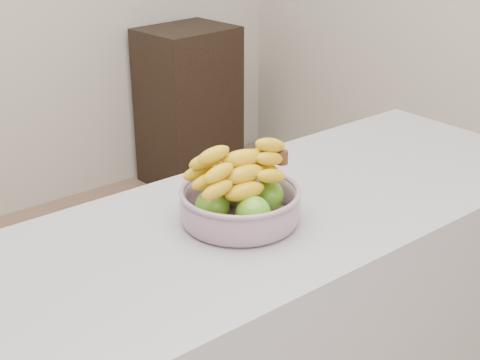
# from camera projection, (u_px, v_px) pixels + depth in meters

# --- Properties ---
(cabinet) EXTENTS (0.52, 0.43, 0.88)m
(cabinet) POSITION_uv_depth(u_px,v_px,m) (189.00, 106.00, 3.76)
(cabinet) COLOR black
(cabinet) RESTS_ON ground
(fruit_bowl) EXTENTS (0.27, 0.27, 0.17)m
(fruit_bowl) POSITION_uv_depth(u_px,v_px,m) (240.00, 200.00, 1.46)
(fruit_bowl) COLOR #A4ACC5
(fruit_bowl) RESTS_ON counter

